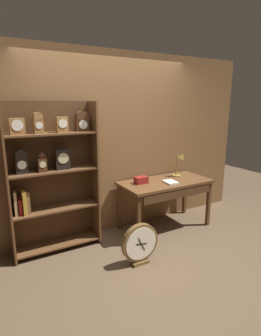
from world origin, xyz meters
TOP-DOWN VIEW (x-y plane):
  - ground_plane at (0.00, 0.00)m, footprint 10.00×10.00m
  - back_wood_panel at (0.00, 1.26)m, footprint 4.80×0.05m
  - bookshelf at (-0.92, 1.05)m, footprint 1.11×0.30m
  - workbench at (0.72, 0.84)m, footprint 1.37×0.66m
  - desk_lamp at (1.07, 0.97)m, footprint 0.21×0.20m
  - toolbox_small at (0.34, 0.94)m, footprint 0.19×0.12m
  - open_repair_manual at (0.72, 0.75)m, footprint 0.18×0.24m
  - round_clock_large at (-0.13, 0.19)m, footprint 0.47×0.11m

SIDE VIEW (x-z plane):
  - ground_plane at x=0.00m, z-range 0.00..0.00m
  - round_clock_large at x=-0.13m, z-range 0.00..0.52m
  - workbench at x=0.72m, z-range 0.29..1.03m
  - open_repair_manual at x=0.72m, z-range 0.74..0.77m
  - toolbox_small at x=0.34m, z-range 0.74..0.84m
  - desk_lamp at x=1.07m, z-range 0.77..1.17m
  - bookshelf at x=-0.92m, z-range 0.06..1.97m
  - back_wood_panel at x=0.00m, z-range 0.00..2.60m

